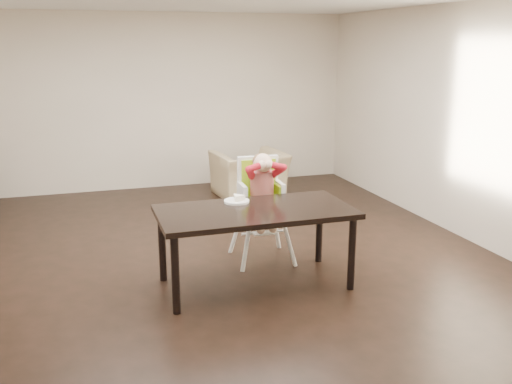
% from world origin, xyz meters
% --- Properties ---
extents(ground, '(7.00, 7.00, 0.00)m').
position_xyz_m(ground, '(0.00, 0.00, 0.00)').
color(ground, black).
rests_on(ground, ground).
extents(room_walls, '(6.02, 7.02, 2.71)m').
position_xyz_m(room_walls, '(0.00, 0.00, 1.86)').
color(room_walls, beige).
rests_on(room_walls, ground).
extents(dining_table, '(1.80, 0.90, 0.75)m').
position_xyz_m(dining_table, '(0.23, -0.64, 0.67)').
color(dining_table, black).
rests_on(dining_table, ground).
extents(high_chair, '(0.50, 0.50, 1.15)m').
position_xyz_m(high_chair, '(0.50, -0.00, 0.81)').
color(high_chair, white).
rests_on(high_chair, ground).
extents(plate, '(0.27, 0.27, 0.07)m').
position_xyz_m(plate, '(0.14, -0.36, 0.77)').
color(plate, white).
rests_on(plate, dining_table).
extents(armchair, '(1.07, 0.77, 0.88)m').
position_xyz_m(armchair, '(1.16, 2.56, 0.44)').
color(armchair, tan).
rests_on(armchair, ground).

